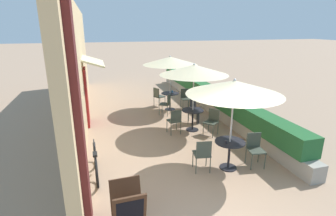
# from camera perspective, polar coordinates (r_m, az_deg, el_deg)

# --- Properties ---
(cafe_facade_wall) EXTENTS (0.98, 13.36, 4.20)m
(cafe_facade_wall) POSITION_cam_1_polar(r_m,az_deg,el_deg) (10.38, -18.63, 8.53)
(cafe_facade_wall) COLOR #D6B784
(cafe_facade_wall) RESTS_ON ground_plane
(planter_hedge) EXTENTS (0.60, 12.36, 1.01)m
(planter_hedge) POSITION_cam_1_polar(r_m,az_deg,el_deg) (11.76, 8.81, 2.45)
(planter_hedge) COLOR gray
(planter_hedge) RESTS_ON ground_plane
(patio_table_near) EXTENTS (0.76, 0.76, 0.75)m
(patio_table_near) POSITION_cam_1_polar(r_m,az_deg,el_deg) (6.92, 13.23, -8.69)
(patio_table_near) COLOR black
(patio_table_near) RESTS_ON ground_plane
(patio_umbrella_near) EXTENTS (2.30, 2.30, 2.36)m
(patio_umbrella_near) POSITION_cam_1_polar(r_m,az_deg,el_deg) (6.39, 14.21, 4.36)
(patio_umbrella_near) COLOR #B7B7BC
(patio_umbrella_near) RESTS_ON ground_plane
(cafe_chair_near_left) EXTENTS (0.46, 0.46, 0.87)m
(cafe_chair_near_left) POSITION_cam_1_polar(r_m,az_deg,el_deg) (7.27, 18.40, -8.04)
(cafe_chair_near_left) COLOR #384238
(cafe_chair_near_left) RESTS_ON ground_plane
(cafe_chair_near_right) EXTENTS (0.46, 0.46, 0.87)m
(cafe_chair_near_right) POSITION_cam_1_polar(r_m,az_deg,el_deg) (6.65, 7.53, -9.66)
(cafe_chair_near_right) COLOR #384238
(cafe_chair_near_right) RESTS_ON ground_plane
(coffee_cup_near) EXTENTS (0.07, 0.07, 0.09)m
(coffee_cup_near) POSITION_cam_1_polar(r_m,az_deg,el_deg) (6.68, 12.49, -7.19)
(coffee_cup_near) COLOR #232328
(coffee_cup_near) RESTS_ON patio_table_near
(patio_table_mid) EXTENTS (0.76, 0.76, 0.75)m
(patio_table_mid) POSITION_cam_1_polar(r_m,az_deg,el_deg) (9.19, 5.40, -1.66)
(patio_table_mid) COLOR black
(patio_table_mid) RESTS_ON ground_plane
(patio_umbrella_mid) EXTENTS (2.30, 2.30, 2.36)m
(patio_umbrella_mid) POSITION_cam_1_polar(r_m,az_deg,el_deg) (8.80, 5.69, 8.26)
(patio_umbrella_mid) COLOR #B7B7BC
(patio_umbrella_mid) RESTS_ON ground_plane
(cafe_chair_mid_left) EXTENTS (0.53, 0.53, 0.87)m
(cafe_chair_mid_left) POSITION_cam_1_polar(r_m,az_deg,el_deg) (9.89, 5.10, -0.41)
(cafe_chair_mid_left) COLOR #384238
(cafe_chair_mid_left) RESTS_ON ground_plane
(seated_patron_mid_left) EXTENTS (0.49, 0.45, 1.25)m
(seated_patron_mid_left) POSITION_cam_1_polar(r_m,az_deg,el_deg) (9.83, 5.78, 0.51)
(seated_patron_mid_left) COLOR #23232D
(seated_patron_mid_left) RESTS_ON ground_plane
(cafe_chair_mid_right) EXTENTS (0.44, 0.44, 0.87)m
(cafe_chair_mid_right) POSITION_cam_1_polar(r_m,az_deg,el_deg) (8.83, 1.48, -2.54)
(cafe_chair_mid_right) COLOR #384238
(cafe_chair_mid_right) RESTS_ON ground_plane
(cafe_chair_mid_back) EXTENTS (0.56, 0.56, 0.87)m
(cafe_chair_mid_back) POSITION_cam_1_polar(r_m,az_deg,el_deg) (8.93, 9.58, -2.56)
(cafe_chair_mid_back) COLOR #384238
(cafe_chair_mid_back) RESTS_ON ground_plane
(patio_table_far) EXTENTS (0.76, 0.76, 0.75)m
(patio_table_far) POSITION_cam_1_polar(r_m,az_deg,el_deg) (11.44, 0.44, 2.25)
(patio_table_far) COLOR black
(patio_table_far) RESTS_ON ground_plane
(patio_umbrella_far) EXTENTS (2.30, 2.30, 2.36)m
(patio_umbrella_far) POSITION_cam_1_polar(r_m,az_deg,el_deg) (11.13, 0.46, 10.25)
(patio_umbrella_far) COLOR #B7B7BC
(patio_umbrella_far) RESTS_ON ground_plane
(cafe_chair_far_left) EXTENTS (0.56, 0.56, 0.87)m
(cafe_chair_far_left) POSITION_cam_1_polar(r_m,az_deg,el_deg) (10.76, -0.34, 1.15)
(cafe_chair_far_left) COLOR #384238
(cafe_chair_far_left) RESTS_ON ground_plane
(cafe_chair_far_right) EXTENTS (0.43, 0.43, 0.87)m
(cafe_chair_far_right) POSITION_cam_1_polar(r_m,az_deg,el_deg) (11.69, 3.83, 2.42)
(cafe_chair_far_right) COLOR #384238
(cafe_chair_far_right) RESTS_ON ground_plane
(cafe_chair_far_back) EXTENTS (0.53, 0.53, 0.87)m
(cafe_chair_far_back) POSITION_cam_1_polar(r_m,az_deg,el_deg) (11.92, -2.16, 2.75)
(cafe_chair_far_back) COLOR #384238
(cafe_chair_far_back) RESTS_ON ground_plane
(coffee_cup_far) EXTENTS (0.07, 0.07, 0.09)m
(coffee_cup_far) POSITION_cam_1_polar(r_m,az_deg,el_deg) (11.48, 0.93, 3.61)
(coffee_cup_far) COLOR teal
(coffee_cup_far) RESTS_ON patio_table_far
(bicycle_leaning) EXTENTS (0.11, 1.66, 0.74)m
(bicycle_leaning) POSITION_cam_1_polar(r_m,az_deg,el_deg) (6.75, -15.45, -11.46)
(bicycle_leaning) COLOR black
(bicycle_leaning) RESTS_ON ground_plane
(menu_board) EXTENTS (0.61, 0.65, 0.87)m
(menu_board) POSITION_cam_1_polar(r_m,az_deg,el_deg) (5.05, -8.70, -20.69)
(menu_board) COLOR #422819
(menu_board) RESTS_ON ground_plane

